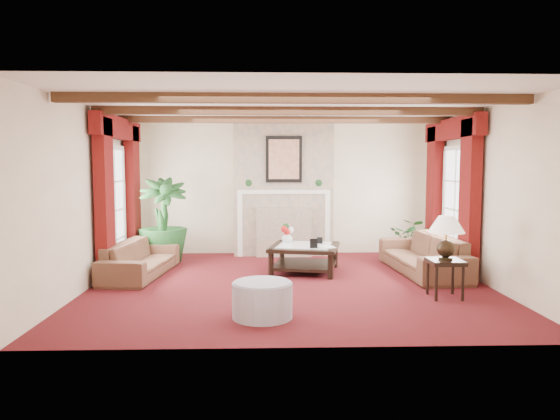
{
  "coord_description": "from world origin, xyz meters",
  "views": [
    {
      "loc": [
        -0.38,
        -7.59,
        1.81
      ],
      "look_at": [
        -0.14,
        0.4,
        1.11
      ],
      "focal_mm": 32.0,
      "sensor_mm": 36.0,
      "label": 1
    }
  ],
  "objects_px": {
    "sofa_right": "(423,248)",
    "ottoman": "(262,300)",
    "side_table": "(445,279)",
    "sofa_left": "(140,253)",
    "coffee_table": "(305,259)",
    "potted_palm": "(163,239)"
  },
  "relations": [
    {
      "from": "coffee_table",
      "to": "side_table",
      "type": "height_order",
      "value": "side_table"
    },
    {
      "from": "sofa_right",
      "to": "side_table",
      "type": "bearing_deg",
      "value": -10.6
    },
    {
      "from": "side_table",
      "to": "ottoman",
      "type": "xyz_separation_m",
      "value": [
        -2.52,
        -0.84,
        -0.05
      ]
    },
    {
      "from": "sofa_left",
      "to": "sofa_right",
      "type": "height_order",
      "value": "sofa_right"
    },
    {
      "from": "coffee_table",
      "to": "side_table",
      "type": "xyz_separation_m",
      "value": [
        1.8,
        -1.75,
        0.04
      ]
    },
    {
      "from": "sofa_left",
      "to": "side_table",
      "type": "bearing_deg",
      "value": -102.26
    },
    {
      "from": "coffee_table",
      "to": "side_table",
      "type": "relative_size",
      "value": 2.11
    },
    {
      "from": "side_table",
      "to": "ottoman",
      "type": "height_order",
      "value": "side_table"
    },
    {
      "from": "sofa_left",
      "to": "coffee_table",
      "type": "xyz_separation_m",
      "value": [
        2.75,
        0.22,
        -0.15
      ]
    },
    {
      "from": "sofa_right",
      "to": "potted_palm",
      "type": "bearing_deg",
      "value": -106.66
    },
    {
      "from": "sofa_left",
      "to": "ottoman",
      "type": "bearing_deg",
      "value": -133.07
    },
    {
      "from": "sofa_right",
      "to": "ottoman",
      "type": "bearing_deg",
      "value": -51.75
    },
    {
      "from": "sofa_left",
      "to": "ottoman",
      "type": "distance_m",
      "value": 3.12
    },
    {
      "from": "side_table",
      "to": "sofa_left",
      "type": "bearing_deg",
      "value": 161.45
    },
    {
      "from": "coffee_table",
      "to": "ottoman",
      "type": "distance_m",
      "value": 2.69
    },
    {
      "from": "sofa_right",
      "to": "coffee_table",
      "type": "height_order",
      "value": "sofa_right"
    },
    {
      "from": "side_table",
      "to": "ottoman",
      "type": "relative_size",
      "value": 0.73
    },
    {
      "from": "potted_palm",
      "to": "side_table",
      "type": "height_order",
      "value": "potted_palm"
    },
    {
      "from": "sofa_left",
      "to": "ottoman",
      "type": "height_order",
      "value": "sofa_left"
    },
    {
      "from": "ottoman",
      "to": "sofa_right",
      "type": "bearing_deg",
      "value": 41.87
    },
    {
      "from": "sofa_left",
      "to": "sofa_right",
      "type": "xyz_separation_m",
      "value": [
        4.74,
        0.07,
        0.05
      ]
    },
    {
      "from": "sofa_right",
      "to": "ottoman",
      "type": "height_order",
      "value": "sofa_right"
    }
  ]
}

